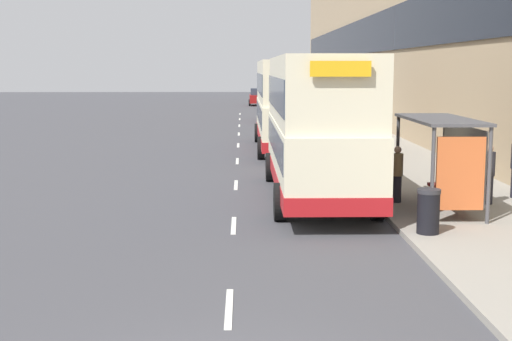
# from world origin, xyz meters

# --- Properties ---
(pavement) EXTENTS (5.00, 93.00, 0.14)m
(pavement) POSITION_xyz_m (6.50, 38.50, 0.07)
(pavement) COLOR gray
(pavement) RESTS_ON ground_plane
(terrace_facade) EXTENTS (3.10, 93.00, 13.85)m
(terrace_facade) POSITION_xyz_m (10.49, 38.50, 6.92)
(terrace_facade) COLOR tan
(terrace_facade) RESTS_ON ground_plane
(lane_mark_0) EXTENTS (0.12, 2.00, 0.01)m
(lane_mark_0) POSITION_xyz_m (0.00, 3.35, 0.01)
(lane_mark_0) COLOR silver
(lane_mark_0) RESTS_ON ground_plane
(lane_mark_1) EXTENTS (0.12, 2.00, 0.01)m
(lane_mark_1) POSITION_xyz_m (0.00, 9.64, 0.01)
(lane_mark_1) COLOR silver
(lane_mark_1) RESTS_ON ground_plane
(lane_mark_2) EXTENTS (0.12, 2.00, 0.01)m
(lane_mark_2) POSITION_xyz_m (0.00, 15.92, 0.01)
(lane_mark_2) COLOR silver
(lane_mark_2) RESTS_ON ground_plane
(lane_mark_3) EXTENTS (0.12, 2.00, 0.01)m
(lane_mark_3) POSITION_xyz_m (0.00, 22.21, 0.01)
(lane_mark_3) COLOR silver
(lane_mark_3) RESTS_ON ground_plane
(lane_mark_4) EXTENTS (0.12, 2.00, 0.01)m
(lane_mark_4) POSITION_xyz_m (0.00, 28.50, 0.01)
(lane_mark_4) COLOR silver
(lane_mark_4) RESTS_ON ground_plane
(lane_mark_5) EXTENTS (0.12, 2.00, 0.01)m
(lane_mark_5) POSITION_xyz_m (0.00, 34.79, 0.01)
(lane_mark_5) COLOR silver
(lane_mark_5) RESTS_ON ground_plane
(lane_mark_6) EXTENTS (0.12, 2.00, 0.01)m
(lane_mark_6) POSITION_xyz_m (0.00, 41.07, 0.01)
(lane_mark_6) COLOR silver
(lane_mark_6) RESTS_ON ground_plane
(lane_mark_7) EXTENTS (0.12, 2.00, 0.01)m
(lane_mark_7) POSITION_xyz_m (0.00, 47.36, 0.01)
(lane_mark_7) COLOR silver
(lane_mark_7) RESTS_ON ground_plane
(lane_mark_8) EXTENTS (0.12, 2.00, 0.01)m
(lane_mark_8) POSITION_xyz_m (0.00, 53.65, 0.01)
(lane_mark_8) COLOR silver
(lane_mark_8) RESTS_ON ground_plane
(bus_shelter) EXTENTS (1.60, 4.20, 2.48)m
(bus_shelter) POSITION_xyz_m (5.77, 10.79, 1.88)
(bus_shelter) COLOR #4C4C51
(bus_shelter) RESTS_ON ground_plane
(double_decker_bus_near) EXTENTS (2.85, 10.17, 4.30)m
(double_decker_bus_near) POSITION_xyz_m (2.47, 13.35, 2.28)
(double_decker_bus_near) COLOR beige
(double_decker_bus_near) RESTS_ON ground_plane
(double_decker_bus_ahead) EXTENTS (2.85, 11.30, 4.30)m
(double_decker_bus_ahead) POSITION_xyz_m (2.30, 26.31, 2.29)
(double_decker_bus_ahead) COLOR beige
(double_decker_bus_ahead) RESTS_ON ground_plane
(car_0) EXTENTS (2.00, 4.22, 1.76)m
(car_0) POSITION_xyz_m (2.48, 45.21, 0.87)
(car_0) COLOR maroon
(car_0) RESTS_ON ground_plane
(car_1) EXTENTS (1.91, 3.83, 1.82)m
(car_1) POSITION_xyz_m (1.83, 67.52, 0.89)
(car_1) COLOR maroon
(car_1) RESTS_ON ground_plane
(pedestrian_at_shelter) EXTENTS (0.34, 0.34, 1.71)m
(pedestrian_at_shelter) POSITION_xyz_m (7.18, 11.69, 1.01)
(pedestrian_at_shelter) COLOR #23232D
(pedestrian_at_shelter) RESTS_ON ground_plane
(pedestrian_1) EXTENTS (0.32, 0.32, 1.62)m
(pedestrian_1) POSITION_xyz_m (4.66, 12.00, 0.97)
(pedestrian_1) COLOR #23232D
(pedestrian_1) RESTS_ON ground_plane
(pedestrian_3) EXTENTS (0.34, 0.34, 1.70)m
(pedestrian_3) POSITION_xyz_m (6.66, 11.17, 1.01)
(pedestrian_3) COLOR #23232D
(pedestrian_3) RESTS_ON ground_plane
(litter_bin) EXTENTS (0.55, 0.55, 1.05)m
(litter_bin) POSITION_xyz_m (4.55, 8.10, 0.67)
(litter_bin) COLOR black
(litter_bin) RESTS_ON ground_plane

